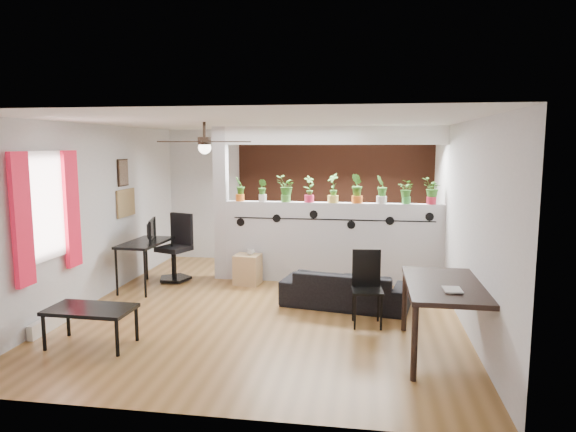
{
  "coord_description": "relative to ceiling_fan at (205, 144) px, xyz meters",
  "views": [
    {
      "loc": [
        1.35,
        -6.94,
        2.3
      ],
      "look_at": [
        0.19,
        0.6,
        1.24
      ],
      "focal_mm": 32.0,
      "sensor_mm": 36.0,
      "label": 1
    }
  ],
  "objects": [
    {
      "name": "room_shell",
      "position": [
        0.8,
        0.3,
        -1.01
      ],
      "size": [
        6.3,
        7.1,
        2.9
      ],
      "color": "brown",
      "rests_on": "ground"
    },
    {
      "name": "partition_wall",
      "position": [
        1.6,
        1.8,
        -1.64
      ],
      "size": [
        3.6,
        0.18,
        1.35
      ],
      "primitive_type": "cube",
      "color": "#BCBCC1",
      "rests_on": "ground"
    },
    {
      "name": "ceiling_header",
      "position": [
        1.6,
        1.8,
        0.14
      ],
      "size": [
        3.6,
        0.18,
        0.3
      ],
      "primitive_type": "cube",
      "color": "white",
      "rests_on": "room_shell"
    },
    {
      "name": "pier_column",
      "position": [
        -0.31,
        1.8,
        -1.01
      ],
      "size": [
        0.22,
        0.2,
        2.6
      ],
      "primitive_type": "cube",
      "color": "#BCBCC1",
      "rests_on": "ground"
    },
    {
      "name": "brick_panel",
      "position": [
        1.6,
        3.27,
        -1.01
      ],
      "size": [
        3.9,
        0.05,
        2.6
      ],
      "primitive_type": "cube",
      "color": "#A64E30",
      "rests_on": "ground"
    },
    {
      "name": "vine_decal",
      "position": [
        1.6,
        1.7,
        -1.23
      ],
      "size": [
        3.31,
        0.01,
        0.3
      ],
      "color": "black",
      "rests_on": "partition_wall"
    },
    {
      "name": "window_assembly",
      "position": [
        -1.76,
        -0.9,
        -0.81
      ],
      "size": [
        0.09,
        1.3,
        1.55
      ],
      "color": "white",
      "rests_on": "room_shell"
    },
    {
      "name": "baseboard_heater",
      "position": [
        -1.74,
        -0.9,
        -2.22
      ],
      "size": [
        0.08,
        1.0,
        0.18
      ],
      "primitive_type": "cube",
      "color": "silver",
      "rests_on": "ground"
    },
    {
      "name": "corkboard",
      "position": [
        -1.78,
        1.25,
        -0.96
      ],
      "size": [
        0.03,
        0.6,
        0.45
      ],
      "primitive_type": "cube",
      "color": "olive",
      "rests_on": "room_shell"
    },
    {
      "name": "framed_art",
      "position": [
        -1.78,
        1.2,
        -0.46
      ],
      "size": [
        0.03,
        0.34,
        0.44
      ],
      "color": "#8C7259",
      "rests_on": "room_shell"
    },
    {
      "name": "ceiling_fan",
      "position": [
        0.0,
        0.0,
        0.0
      ],
      "size": [
        1.19,
        1.19,
        0.43
      ],
      "color": "black",
      "rests_on": "room_shell"
    },
    {
      "name": "potted_plant_0",
      "position": [
        0.02,
        1.8,
        -0.74
      ],
      "size": [
        0.24,
        0.26,
        0.42
      ],
      "color": "orange",
      "rests_on": "partition_wall"
    },
    {
      "name": "potted_plant_1",
      "position": [
        0.42,
        1.8,
        -0.76
      ],
      "size": [
        0.24,
        0.23,
        0.38
      ],
      "color": "white",
      "rests_on": "partition_wall"
    },
    {
      "name": "potted_plant_2",
      "position": [
        0.81,
        1.8,
        -0.73
      ],
      "size": [
        0.29,
        0.28,
        0.44
      ],
      "color": "#498E33",
      "rests_on": "partition_wall"
    },
    {
      "name": "potted_plant_3",
      "position": [
        1.21,
        1.8,
        -0.73
      ],
      "size": [
        0.29,
        0.28,
        0.44
      ],
      "color": "#CD2046",
      "rests_on": "partition_wall"
    },
    {
      "name": "potted_plant_4",
      "position": [
        1.6,
        1.8,
        -0.71
      ],
      "size": [
        0.32,
        0.32,
        0.48
      ],
      "color": "#E0BE4F",
      "rests_on": "partition_wall"
    },
    {
      "name": "potted_plant_5",
      "position": [
        2.0,
        1.8,
        -0.71
      ],
      "size": [
        0.27,
        0.3,
        0.48
      ],
      "color": "orange",
      "rests_on": "partition_wall"
    },
    {
      "name": "potted_plant_6",
      "position": [
        2.39,
        1.8,
        -0.72
      ],
      "size": [
        0.25,
        0.28,
        0.46
      ],
      "color": "silver",
      "rests_on": "partition_wall"
    },
    {
      "name": "potted_plant_7",
      "position": [
        2.78,
        1.8,
        -0.76
      ],
      "size": [
        0.25,
        0.24,
        0.39
      ],
      "color": "green",
      "rests_on": "partition_wall"
    },
    {
      "name": "potted_plant_8",
      "position": [
        3.18,
        1.8,
        -0.74
      ],
      "size": [
        0.28,
        0.27,
        0.43
      ],
      "color": "#B51D31",
      "rests_on": "partition_wall"
    },
    {
      "name": "sofa",
      "position": [
        1.88,
        0.52,
        -2.06
      ],
      "size": [
        1.8,
        0.96,
        0.5
      ],
      "primitive_type": "imported",
      "rotation": [
        0.0,
        0.0,
        2.97
      ],
      "color": "black",
      "rests_on": "ground"
    },
    {
      "name": "cube_shelf",
      "position": [
        0.22,
        1.46,
        -2.07
      ],
      "size": [
        0.44,
        0.4,
        0.5
      ],
      "primitive_type": "cube",
      "rotation": [
        0.0,
        0.0,
        -0.1
      ],
      "color": "tan",
      "rests_on": "ground"
    },
    {
      "name": "cup",
      "position": [
        0.27,
        1.46,
        -1.77
      ],
      "size": [
        0.15,
        0.15,
        0.1
      ],
      "primitive_type": "imported",
      "rotation": [
        0.0,
        0.0,
        -0.26
      ],
      "color": "gray",
      "rests_on": "cube_shelf"
    },
    {
      "name": "computer_desk",
      "position": [
        -1.35,
        0.98,
        -1.62
      ],
      "size": [
        0.61,
        1.08,
        0.76
      ],
      "color": "black",
      "rests_on": "ground"
    },
    {
      "name": "monitor",
      "position": [
        -1.35,
        1.13,
        -1.46
      ],
      "size": [
        0.34,
        0.14,
        0.19
      ],
      "primitive_type": "imported",
      "rotation": [
        0.0,
        0.0,
        1.84
      ],
      "color": "black",
      "rests_on": "computer_desk"
    },
    {
      "name": "office_chair",
      "position": [
        -1.03,
        1.52,
        -1.82
      ],
      "size": [
        0.6,
        0.61,
        1.12
      ],
      "color": "black",
      "rests_on": "ground"
    },
    {
      "name": "dining_table",
      "position": [
        3.05,
        -1.04,
        -1.59
      ],
      "size": [
        0.9,
        1.48,
        0.81
      ],
      "color": "black",
      "rests_on": "ground"
    },
    {
      "name": "book",
      "position": [
        2.95,
        -1.34,
        -1.49
      ],
      "size": [
        0.19,
        0.25,
        0.02
      ],
      "primitive_type": "imported",
      "rotation": [
        0.0,
        0.0,
        0.03
      ],
      "color": "gray",
      "rests_on": "dining_table"
    },
    {
      "name": "folding_chair",
      "position": [
        2.17,
        -0.15,
        -1.75
      ],
      "size": [
        0.42,
        0.42,
        0.96
      ],
      "color": "black",
      "rests_on": "ground"
    },
    {
      "name": "coffee_table",
      "position": [
        -0.95,
        -1.39,
        -1.91
      ],
      "size": [
        0.98,
        0.56,
        0.45
      ],
      "color": "black",
      "rests_on": "ground"
    }
  ]
}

